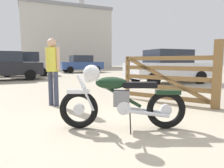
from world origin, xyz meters
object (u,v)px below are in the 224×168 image
Objects in this scene: silver_sedan_mid at (81,64)px; red_hatchback_near at (4,66)px; blue_hatchback_right at (25,64)px; timber_gate at (177,77)px; bystander at (53,65)px; vintage_motorcycle at (119,99)px; pale_sedan_back at (167,67)px.

red_hatchback_near is at bearing 40.61° from silver_sedan_mid.
red_hatchback_near is at bearing -105.08° from blue_hatchback_right.
timber_gate is 10.32m from red_hatchback_near.
bystander is at bearing 38.97° from timber_gate.
timber_gate is 1.36× the size of bystander.
vintage_motorcycle is 7.44m from pale_sedan_back.
bystander reaches higher than timber_gate.
vintage_motorcycle is 0.86× the size of timber_gate.
bystander is at bearing 68.29° from silver_sedan_mid.
timber_gate is 3.15m from bystander.
pale_sedan_back is (7.67, -5.13, 0.00)m from red_hatchback_near.
bystander is at bearing 100.94° from red_hatchback_near.
pale_sedan_back reaches higher than vintage_motorcycle.
silver_sedan_mid is (4.63, 14.29, -0.18)m from bystander.
pale_sedan_back is at bearing 145.68° from red_hatchback_near.
red_hatchback_near is at bearing 64.44° from bystander.
silver_sedan_mid is (-1.39, 11.28, 0.00)m from pale_sedan_back.
blue_hatchback_right is 0.94× the size of pale_sedan_back.
blue_hatchback_right is 5.96m from silver_sedan_mid.
bystander is 0.39× the size of pale_sedan_back.
silver_sedan_mid is (5.14, 3.00, -0.08)m from blue_hatchback_right.
timber_gate is 12.86m from blue_hatchback_right.
red_hatchback_near reaches higher than vintage_motorcycle.
timber_gate is at bearing 79.97° from silver_sedan_mid.
timber_gate is 0.52× the size of silver_sedan_mid.
bystander is at bearing -150.71° from pale_sedan_back.
blue_hatchback_right is (-1.26, 13.51, 0.43)m from vintage_motorcycle.
blue_hatchback_right reaches higher than red_hatchback_near.
vintage_motorcycle is at bearing -108.67° from bystander.
vintage_motorcycle is 0.45× the size of pale_sedan_back.
timber_gate is 0.53× the size of pale_sedan_back.
red_hatchback_near is at bearing -4.09° from timber_gate.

